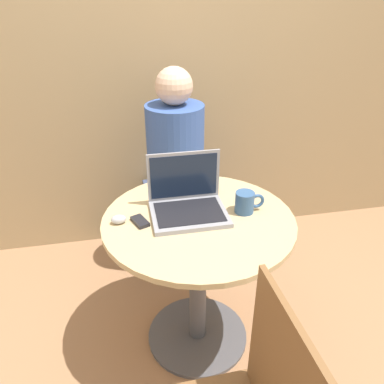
% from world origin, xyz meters
% --- Properties ---
extents(ground_plane, '(12.00, 12.00, 0.00)m').
position_xyz_m(ground_plane, '(0.00, 0.00, 0.00)').
color(ground_plane, '#9E704C').
extents(back_wall, '(7.00, 0.05, 2.60)m').
position_xyz_m(back_wall, '(0.00, 1.00, 1.30)').
color(back_wall, tan).
rests_on(back_wall, ground_plane).
extents(round_table, '(0.83, 0.83, 0.73)m').
position_xyz_m(round_table, '(0.00, 0.00, 0.52)').
color(round_table, '#4C4C51').
rests_on(round_table, ground_plane).
extents(laptop, '(0.32, 0.26, 0.25)m').
position_xyz_m(laptop, '(-0.04, 0.06, 0.78)').
color(laptop, gray).
rests_on(laptop, round_table).
extents(cell_phone, '(0.08, 0.10, 0.02)m').
position_xyz_m(cell_phone, '(-0.25, 0.01, 0.74)').
color(cell_phone, black).
rests_on(cell_phone, round_table).
extents(computer_mouse, '(0.06, 0.04, 0.04)m').
position_xyz_m(computer_mouse, '(-0.34, 0.02, 0.75)').
color(computer_mouse, '#B2B2B7').
rests_on(computer_mouse, round_table).
extents(coffee_cup, '(0.13, 0.08, 0.09)m').
position_xyz_m(coffee_cup, '(0.21, 0.01, 0.78)').
color(coffee_cup, '#335684').
rests_on(coffee_cup, round_table).
extents(person_seated, '(0.34, 0.51, 1.25)m').
position_xyz_m(person_seated, '(-0.00, 0.67, 0.53)').
color(person_seated, '#3D4766').
rests_on(person_seated, ground_plane).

